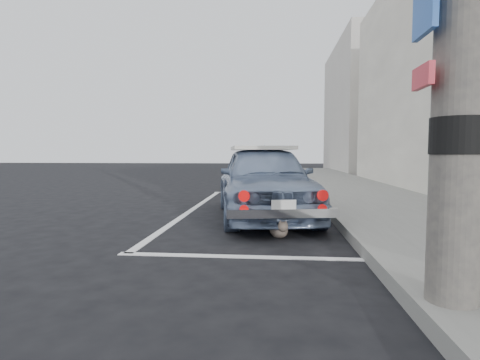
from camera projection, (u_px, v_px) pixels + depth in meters
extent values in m
plane|color=black|center=(211.00, 245.00, 4.80)|extent=(80.00, 80.00, 0.00)
cube|color=slate|center=(412.00, 217.00, 6.49)|extent=(2.80, 40.00, 0.15)
cube|color=black|center=(450.00, 143.00, 8.25)|extent=(0.10, 16.00, 2.40)
cube|color=#1549AE|center=(432.00, 14.00, 9.21)|extent=(0.10, 2.00, 1.60)
cube|color=white|center=(400.00, 43.00, 11.60)|extent=(0.10, 2.00, 1.60)
cube|color=#E04C13|center=(379.00, 62.00, 13.98)|extent=(0.10, 2.00, 1.60)
cube|color=beige|center=(362.00, 109.00, 23.80)|extent=(3.50, 10.00, 8.00)
cube|color=silver|center=(246.00, 257.00, 4.26)|extent=(3.00, 0.12, 0.01)
cube|color=silver|center=(264.00, 193.00, 11.21)|extent=(3.00, 0.12, 0.01)
cube|color=silver|center=(193.00, 209.00, 7.87)|extent=(0.12, 7.00, 0.01)
cylinder|color=black|center=(458.00, 136.00, 2.54)|extent=(0.36, 0.36, 0.25)
cube|color=#1549AE|center=(425.00, 1.00, 2.49)|extent=(0.04, 0.35, 0.45)
cube|color=red|center=(423.00, 77.00, 2.53)|extent=(0.04, 0.30, 0.15)
cube|color=white|center=(422.00, 77.00, 2.53)|extent=(0.02, 0.16, 0.08)
imported|color=#7286A7|center=(264.00, 181.00, 6.93)|extent=(2.23, 4.19, 1.36)
cube|color=white|center=(261.00, 148.00, 7.28)|extent=(1.35, 1.68, 0.07)
cube|color=silver|center=(283.00, 213.00, 5.02)|extent=(1.52, 0.37, 0.12)
cube|color=white|center=(284.00, 206.00, 4.97)|extent=(0.33, 0.07, 0.17)
cylinder|color=red|center=(244.00, 196.00, 4.93)|extent=(0.15, 0.06, 0.15)
cylinder|color=red|center=(323.00, 195.00, 5.01)|extent=(0.15, 0.06, 0.15)
cylinder|color=red|center=(244.00, 209.00, 4.95)|extent=(0.12, 0.06, 0.12)
cylinder|color=red|center=(322.00, 209.00, 5.02)|extent=(0.12, 0.06, 0.12)
ellipsoid|color=#6F6054|center=(279.00, 229.00, 5.23)|extent=(0.35, 0.43, 0.22)
sphere|color=#6F6054|center=(283.00, 226.00, 5.07)|extent=(0.14, 0.14, 0.14)
cone|color=#6F6054|center=(280.00, 221.00, 5.05)|extent=(0.05, 0.05, 0.05)
cone|color=#6F6054|center=(286.00, 221.00, 5.07)|extent=(0.05, 0.05, 0.05)
cylinder|color=#6F6054|center=(278.00, 232.00, 5.43)|extent=(0.19, 0.20, 0.03)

